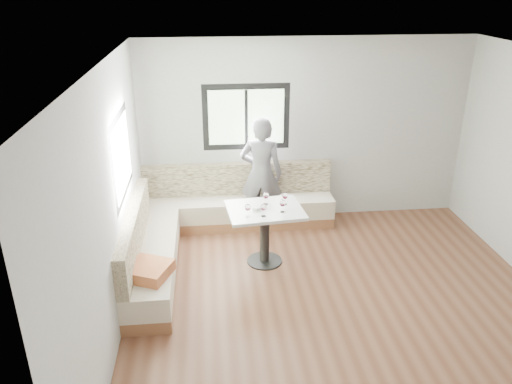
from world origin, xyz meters
TOP-DOWN VIEW (x-y plane):
  - room at (-0.08, 0.08)m, footprint 5.01×5.01m
  - banquette at (-1.59, 1.61)m, footprint 2.91×2.80m
  - table at (-0.78, 1.10)m, footprint 1.04×0.85m
  - person at (-0.71, 2.16)m, footprint 0.71×0.54m
  - olive_ramekin at (-0.89, 1.08)m, footprint 0.11×0.11m
  - wine_glass_a at (-1.02, 0.89)m, footprint 0.08×0.08m
  - wine_glass_b at (-0.82, 0.88)m, footprint 0.08×0.08m
  - wine_glass_c at (-0.57, 0.98)m, footprint 0.08×0.08m
  - wine_glass_d at (-0.75, 1.24)m, footprint 0.08×0.08m
  - wine_glass_e at (-0.50, 1.20)m, footprint 0.08×0.08m

SIDE VIEW (x-z plane):
  - banquette at x=-1.59m, z-range -0.14..0.81m
  - table at x=-0.78m, z-range 0.20..0.99m
  - olive_ramekin at x=-0.89m, z-range 0.80..0.84m
  - person at x=-0.71m, z-range 0.00..1.74m
  - wine_glass_a at x=-1.02m, z-range 0.83..1.00m
  - wine_glass_b at x=-0.82m, z-range 0.83..1.00m
  - wine_glass_c at x=-0.57m, z-range 0.83..1.00m
  - wine_glass_d at x=-0.75m, z-range 0.83..1.00m
  - wine_glass_e at x=-0.50m, z-range 0.83..1.00m
  - room at x=-0.08m, z-range 0.01..2.82m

